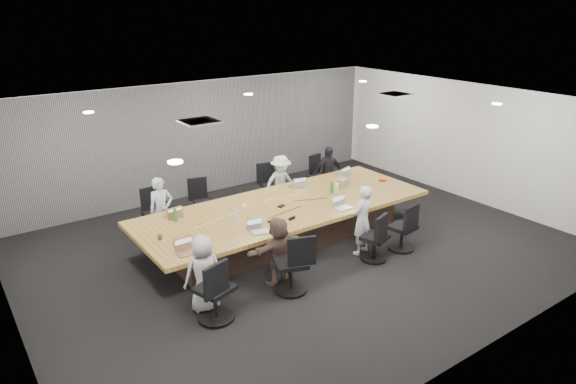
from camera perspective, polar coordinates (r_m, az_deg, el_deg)
floor at (r=10.16m, az=1.32°, el=-6.20°), size 10.00×8.00×0.00m
ceiling at (r=9.26m, az=1.46°, el=9.51°), size 10.00×8.00×0.00m
wall_back at (r=12.91m, az=-9.37°, el=5.96°), size 10.00×0.00×2.80m
wall_front at (r=7.10m, az=21.29°, el=-7.35°), size 10.00×0.00×2.80m
wall_left at (r=7.92m, az=-29.12°, el=-5.70°), size 0.00×8.00×2.80m
wall_right at (r=13.13m, az=19.22°, el=5.33°), size 0.00×8.00×2.80m
curtain at (r=12.84m, az=-9.21°, el=5.89°), size 9.80×0.04×2.80m
conference_table at (r=10.36m, az=-0.32°, el=-3.21°), size 6.00×2.20×0.74m
chair_0 at (r=10.88m, az=-14.46°, el=-2.77°), size 0.54×0.54×0.78m
chair_1 at (r=11.29m, az=-9.19°, el=-1.54°), size 0.64×0.64×0.77m
chair_2 at (r=12.10m, az=-1.74°, el=0.33°), size 0.65×0.65×0.82m
chair_3 at (r=12.89m, az=3.41°, el=1.38°), size 0.58×0.58×0.73m
chair_4 at (r=7.90m, az=-8.14°, el=-11.12°), size 0.74×0.74×0.88m
chair_5 at (r=8.52m, az=0.27°, el=-8.38°), size 0.76×0.76×0.88m
chair_6 at (r=9.68m, az=9.59°, el=-5.42°), size 0.65×0.65×0.75m
chair_7 at (r=10.18m, az=12.58°, el=-4.24°), size 0.60×0.60×0.78m
person_0 at (r=10.47m, az=-13.88°, el=-1.97°), size 0.50×0.34×1.34m
laptop_0 at (r=9.97m, az=-12.72°, el=-2.54°), size 0.33×0.24×0.02m
person_2 at (r=11.74m, az=-0.80°, el=0.99°), size 0.88×0.56×1.31m
laptop_2 at (r=11.29m, az=0.79°, el=0.70°), size 0.34×0.26×0.02m
person_3 at (r=12.55m, az=4.43°, el=2.19°), size 0.80×0.43×1.30m
laptop_3 at (r=12.12m, az=6.11°, el=1.97°), size 0.38×0.30×0.02m
person_4 at (r=8.08m, az=-9.38°, el=-8.89°), size 0.65×0.45×1.25m
laptop_4 at (r=8.47m, az=-11.11°, el=-6.64°), size 0.34×0.24×0.02m
person_5 at (r=8.70m, az=-1.08°, el=-6.53°), size 1.14×0.44×1.21m
laptop_5 at (r=9.05m, az=-3.07°, el=-4.43°), size 0.35×0.27×0.02m
person_6 at (r=9.78m, az=8.25°, el=-3.10°), size 0.56×0.43×1.37m
laptop_6 at (r=10.13m, az=6.14°, el=-1.77°), size 0.36×0.26×0.02m
bottle_green_left at (r=9.68m, az=-12.42°, el=-2.53°), size 0.08×0.08×0.23m
bottle_green_right at (r=10.85m, az=4.88°, el=0.47°), size 0.07×0.07×0.25m
bottle_clear at (r=9.62m, az=-5.76°, el=-2.39°), size 0.06×0.06×0.20m
cup_white_far at (r=10.07m, az=-4.88°, el=-1.62°), size 0.09×0.09×0.09m
cup_white_near at (r=11.19m, az=5.44°, el=0.67°), size 0.09×0.09×0.11m
mug_brown at (r=9.02m, az=-14.06°, el=-4.86°), size 0.10×0.10×0.10m
mic_left at (r=9.45m, az=-1.79°, el=-3.27°), size 0.15×0.10×0.03m
mic_right at (r=10.15m, az=-0.78°, el=-1.57°), size 0.16×0.13×0.03m
stapler at (r=9.54m, az=0.45°, el=-2.93°), size 0.15×0.06×0.06m
canvas_bag at (r=11.38m, az=6.11°, el=1.10°), size 0.32×0.25×0.15m
snack_packet at (r=11.81m, az=10.44°, el=1.29°), size 0.19×0.18×0.04m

